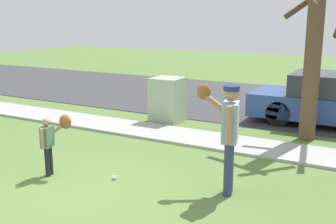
% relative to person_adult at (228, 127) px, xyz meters
% --- Properties ---
extents(ground_plane, '(48.00, 48.00, 0.00)m').
position_rel_person_adult_xyz_m(ground_plane, '(-2.00, 2.36, -1.08)').
color(ground_plane, '#567538').
extents(sidewalk_strip, '(36.00, 1.20, 0.06)m').
position_rel_person_adult_xyz_m(sidewalk_strip, '(-2.00, 2.46, -1.05)').
color(sidewalk_strip, '#A3A39E').
rests_on(sidewalk_strip, ground).
extents(road_surface, '(36.00, 6.80, 0.02)m').
position_rel_person_adult_xyz_m(road_surface, '(-2.00, 7.46, -1.07)').
color(road_surface, '#38383A').
rests_on(road_surface, ground).
extents(person_adult, '(0.80, 0.60, 1.74)m').
position_rel_person_adult_xyz_m(person_adult, '(0.00, 0.00, 0.00)').
color(person_adult, navy).
rests_on(person_adult, ground).
extents(person_child, '(0.46, 0.50, 1.09)m').
position_rel_person_adult_xyz_m(person_child, '(-2.95, -0.75, -0.38)').
color(person_child, black).
rests_on(person_child, ground).
extents(baseball, '(0.07, 0.07, 0.07)m').
position_rel_person_adult_xyz_m(baseball, '(-1.88, -0.41, -1.05)').
color(baseball, white).
rests_on(baseball, ground).
extents(utility_cabinet, '(0.78, 0.78, 1.19)m').
position_rel_person_adult_xyz_m(utility_cabinet, '(-3.03, 3.61, -0.49)').
color(utility_cabinet, '#9EB293').
rests_on(utility_cabinet, ground).
extents(street_tree_near, '(1.84, 1.88, 4.27)m').
position_rel_person_adult_xyz_m(street_tree_near, '(0.59, 3.68, 1.21)').
color(street_tree_near, brown).
rests_on(street_tree_near, ground).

